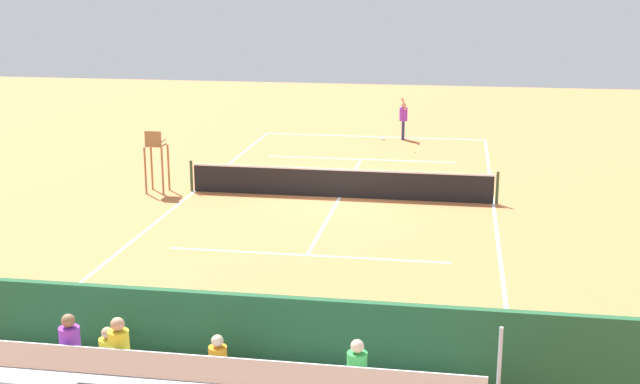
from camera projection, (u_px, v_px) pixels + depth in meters
name	position (u px, v px, depth m)	size (l,w,h in m)	color
ground_plane	(340.00, 197.00, 27.91)	(60.00, 60.00, 0.00)	#D17542
court_line_markings	(340.00, 197.00, 27.95)	(10.10, 22.20, 0.01)	white
tennis_net	(340.00, 183.00, 27.79)	(10.30, 0.10, 1.07)	black
backdrop_wall	(223.00, 348.00, 14.29)	(18.00, 0.16, 2.00)	#235633
umpire_chair	(156.00, 154.00, 28.23)	(0.67, 0.67, 2.14)	olive
courtside_bench	(402.00, 366.00, 14.62)	(1.80, 0.40, 0.93)	#9E754C
equipment_bag	(306.00, 382.00, 14.86)	(0.90, 0.36, 0.36)	#B22D2D
tennis_player	(403.00, 117.00, 37.52)	(0.38, 0.54, 1.93)	navy
tennis_racket	(382.00, 139.00, 37.87)	(0.40, 0.58, 0.03)	black
tennis_ball_near	(415.00, 152.00, 34.96)	(0.07, 0.07, 0.07)	#CCDB33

